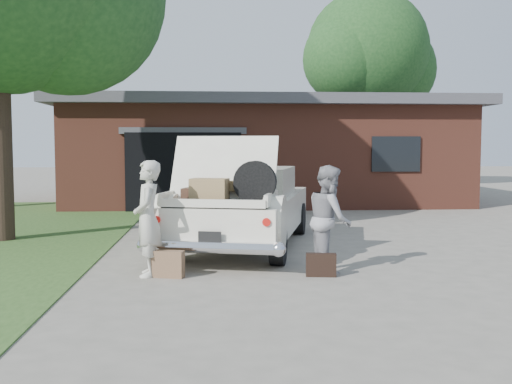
{
  "coord_description": "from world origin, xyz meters",
  "views": [
    {
      "loc": [
        -0.65,
        -8.71,
        1.81
      ],
      "look_at": [
        0.0,
        0.6,
        1.1
      ],
      "focal_mm": 42.0,
      "sensor_mm": 36.0,
      "label": 1
    }
  ],
  "objects": [
    {
      "name": "suitcase_left",
      "position": [
        -1.32,
        -0.46,
        0.19
      ],
      "size": [
        0.51,
        0.28,
        0.37
      ],
      "primitive_type": "cube",
      "rotation": [
        0.0,
        0.0,
        -0.28
      ],
      "color": "brown",
      "rests_on": "ground"
    },
    {
      "name": "suitcase_right",
      "position": [
        0.83,
        -0.55,
        0.16
      ],
      "size": [
        0.43,
        0.19,
        0.32
      ],
      "primitive_type": "cube",
      "rotation": [
        0.0,
        0.0,
        -0.14
      ],
      "color": "black",
      "rests_on": "ground"
    },
    {
      "name": "ground",
      "position": [
        0.0,
        0.0,
        0.0
      ],
      "size": [
        90.0,
        90.0,
        0.0
      ],
      "primitive_type": "plane",
      "color": "gray",
      "rests_on": "ground"
    },
    {
      "name": "sedan",
      "position": [
        -0.14,
        2.04,
        0.74
      ],
      "size": [
        3.06,
        5.32,
        1.98
      ],
      "rotation": [
        0.0,
        0.0,
        -0.24
      ],
      "color": "white",
      "rests_on": "ground"
    },
    {
      "name": "tree_right",
      "position": [
        6.22,
        17.69,
        5.74
      ],
      "size": [
        6.23,
        5.41,
        8.7
      ],
      "color": "#38281E",
      "rests_on": "ground"
    },
    {
      "name": "woman_left",
      "position": [
        -1.58,
        -0.35,
        0.81
      ],
      "size": [
        0.43,
        0.62,
        1.62
      ],
      "primitive_type": "imported",
      "rotation": [
        0.0,
        0.0,
        -1.5
      ],
      "color": "beige",
      "rests_on": "ground"
    },
    {
      "name": "woman_right",
      "position": [
        1.0,
        -0.25,
        0.77
      ],
      "size": [
        0.59,
        0.75,
        1.55
      ],
      "primitive_type": "imported",
      "rotation": [
        0.0,
        0.0,
        1.57
      ],
      "color": "gray",
      "rests_on": "ground"
    },
    {
      "name": "house",
      "position": [
        0.98,
        11.47,
        1.67
      ],
      "size": [
        12.8,
        7.8,
        3.3
      ],
      "color": "brown",
      "rests_on": "ground"
    }
  ]
}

